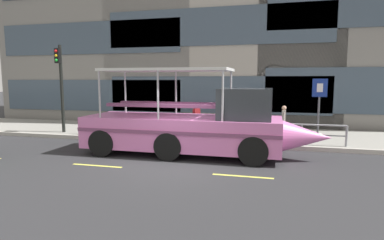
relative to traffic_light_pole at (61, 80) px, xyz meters
The scene contains 10 objects.
ground_plane 8.55m from the traffic_light_pole, 27.70° to the right, with size 120.00×120.00×0.00m, color #2B2B2D.
sidewalk 7.87m from the traffic_light_pole, 14.50° to the left, with size 32.00×4.80×0.18m, color gray.
curb_edge 7.68m from the traffic_light_pole, ahead, with size 32.00×0.18×0.18m, color #B2ADA3.
lane_centreline 9.04m from the traffic_light_pole, 33.69° to the right, with size 25.80×0.12×0.01m.
curb_guardrail 7.53m from the traffic_light_pole, ahead, with size 12.06×0.09×0.87m.
traffic_light_pole is the anchor object (origin of this frame).
parking_sign 12.26m from the traffic_light_pole, ahead, with size 0.60×0.12×2.70m.
duck_tour_boat 8.10m from the traffic_light_pole, 17.73° to the right, with size 9.21×2.50×3.25m.
pedestrian_near_bow 11.01m from the traffic_light_pole, ahead, with size 0.20×0.43×1.50m.
pedestrian_mid_left 7.05m from the traffic_light_pole, ahead, with size 0.33×0.33×1.50m.
Camera 1 is at (3.22, -10.31, 2.83)m, focal length 30.09 mm.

